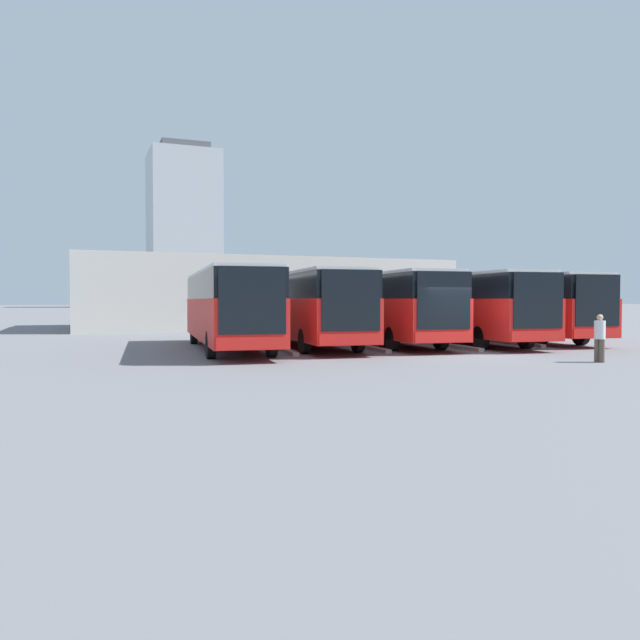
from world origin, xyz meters
name	(u,v)px	position (x,y,z in m)	size (l,w,h in m)	color
ground_plane	(463,356)	(0.00, 0.00, 0.00)	(600.00, 600.00, 0.00)	slate
bus_0	(513,305)	(-7.41, -6.53, 1.80)	(3.63, 12.52, 3.21)	red
curb_divider_0	(505,342)	(-5.56, -4.70, 0.07)	(0.24, 5.82, 0.15)	#9E9E99
bus_1	(459,305)	(-3.70, -5.75, 1.80)	(3.63, 12.52, 3.21)	red
curb_divider_1	(447,345)	(-1.85, -3.93, 0.07)	(0.24, 5.82, 0.15)	#9E9E99
bus_2	(382,305)	(0.00, -6.45, 1.80)	(3.63, 12.52, 3.21)	red
curb_divider_2	(363,346)	(1.85, -4.63, 0.07)	(0.24, 5.82, 0.15)	#9E9E99
bus_3	(307,305)	(3.71, -6.50, 1.80)	(3.63, 12.52, 3.21)	red
curb_divider_3	(279,349)	(5.56, -4.67, 0.07)	(0.24, 5.82, 0.15)	#9E9E99
bus_4	(227,306)	(7.41, -5.78, 1.80)	(3.63, 12.52, 3.21)	red
pedestrian	(600,337)	(-2.72, 3.71, 0.84)	(0.37, 0.37, 1.56)	brown
station_building	(262,293)	(0.00, -26.49, 2.56)	(27.00, 14.32, 5.06)	beige
office_tower	(184,228)	(-18.16, -176.78, 24.43)	(20.67, 20.67, 50.06)	#ADB2B7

